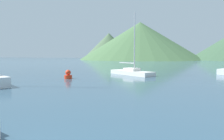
{
  "coord_description": "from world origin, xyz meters",
  "views": [
    {
      "loc": [
        4.65,
        -2.09,
        2.46
      ],
      "look_at": [
        -0.85,
        14.0,
        1.2
      ],
      "focal_mm": 35.0,
      "sensor_mm": 36.0,
      "label": 1
    }
  ],
  "objects": [
    {
      "name": "sailboat_middle",
      "position": [
        -1.43,
        22.84,
        0.36
      ],
      "size": [
        5.9,
        4.75,
        7.21
      ],
      "rotation": [
        0.0,
        0.0,
        -0.59
      ],
      "color": "white",
      "rests_on": "ground_plane"
    },
    {
      "name": "hill_west",
      "position": [
        -32.44,
        101.47,
        6.43
      ],
      "size": [
        25.93,
        25.93,
        12.86
      ],
      "color": "#4C6647",
      "rests_on": "ground_plane"
    },
    {
      "name": "buoy_marker",
      "position": [
        -6.47,
        16.92,
        0.36
      ],
      "size": [
        0.77,
        0.77,
        0.88
      ],
      "color": "red",
      "rests_on": "ground_plane"
    },
    {
      "name": "hill_central",
      "position": [
        -15.15,
        94.33,
        8.25
      ],
      "size": [
        53.34,
        53.34,
        16.49
      ],
      "color": "#476B42",
      "rests_on": "ground_plane"
    }
  ]
}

